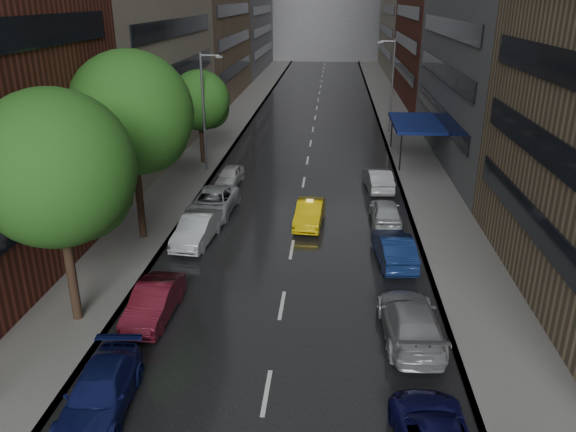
# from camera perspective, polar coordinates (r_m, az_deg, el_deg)

# --- Properties ---
(road) EXTENTS (14.00, 140.00, 0.01)m
(road) POSITION_cam_1_polar(r_m,az_deg,el_deg) (63.34, 2.70, 9.59)
(road) COLOR black
(road) RESTS_ON ground
(sidewalk_left) EXTENTS (4.00, 140.00, 0.15)m
(sidewalk_left) POSITION_cam_1_polar(r_m,az_deg,el_deg) (64.25, -5.46, 9.75)
(sidewalk_left) COLOR gray
(sidewalk_left) RESTS_ON ground
(sidewalk_right) EXTENTS (4.00, 140.00, 0.15)m
(sidewalk_right) POSITION_cam_1_polar(r_m,az_deg,el_deg) (63.67, 10.93, 9.35)
(sidewalk_right) COLOR gray
(sidewalk_right) RESTS_ON ground
(tree_near) EXTENTS (6.22, 6.22, 9.91)m
(tree_near) POSITION_cam_1_polar(r_m,az_deg,el_deg) (23.49, -22.61, 4.45)
(tree_near) COLOR #382619
(tree_near) RESTS_ON ground
(tree_mid) EXTENTS (6.61, 6.61, 10.54)m
(tree_mid) POSITION_cam_1_polar(r_m,az_deg,el_deg) (31.21, -15.67, 10.00)
(tree_mid) COLOR #382619
(tree_mid) RESTS_ON ground
(tree_far) EXTENTS (4.80, 4.80, 7.65)m
(tree_far) POSITION_cam_1_polar(r_m,az_deg,el_deg) (46.25, -8.94, 11.53)
(tree_far) COLOR #382619
(tree_far) RESTS_ON ground
(taxi) EXTENTS (1.85, 4.53, 1.46)m
(taxi) POSITION_cam_1_polar(r_m,az_deg,el_deg) (34.01, 2.20, 0.29)
(taxi) COLOR #DCB60B
(taxi) RESTS_ON ground
(parked_cars_left) EXTENTS (2.82, 28.95, 1.59)m
(parked_cars_left) POSITION_cam_1_polar(r_m,az_deg,el_deg) (30.60, -9.89, -2.49)
(parked_cars_left) COLOR #10154C
(parked_cars_left) RESTS_ON ground
(parked_cars_right) EXTENTS (2.70, 30.26, 1.60)m
(parked_cars_right) POSITION_cam_1_polar(r_m,az_deg,el_deg) (28.00, 11.06, -4.89)
(parked_cars_right) COLOR #0D0D3D
(parked_cars_right) RESTS_ON ground
(street_lamp_left) EXTENTS (1.74, 0.22, 9.00)m
(street_lamp_left) POSITION_cam_1_polar(r_m,az_deg,el_deg) (43.84, -8.49, 10.56)
(street_lamp_left) COLOR gray
(street_lamp_left) RESTS_ON sidewalk_left
(street_lamp_right) EXTENTS (1.74, 0.22, 9.00)m
(street_lamp_right) POSITION_cam_1_polar(r_m,az_deg,el_deg) (57.81, 10.47, 13.04)
(street_lamp_right) COLOR gray
(street_lamp_right) RESTS_ON sidewalk_right
(awning) EXTENTS (4.00, 8.00, 3.12)m
(awning) POSITION_cam_1_polar(r_m,az_deg,el_deg) (48.48, 12.91, 9.17)
(awning) COLOR navy
(awning) RESTS_ON sidewalk_right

